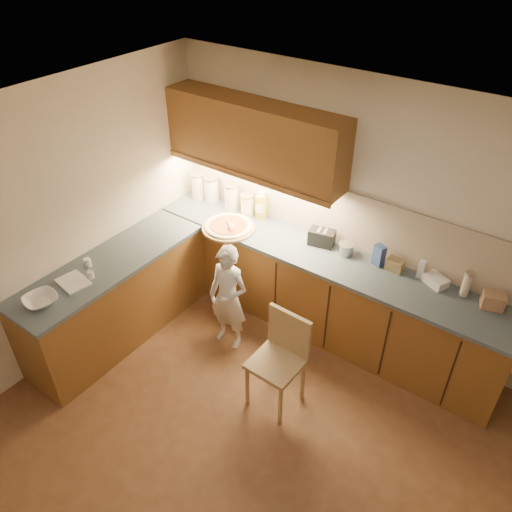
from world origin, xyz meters
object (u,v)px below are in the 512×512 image
oil_jug (261,206)px  toaster (322,237)px  child (228,298)px  wooden_chair (281,354)px  pizza_on_board (229,227)px

oil_jug → toaster: (0.78, -0.06, -0.07)m
child → wooden_chair: size_ratio=1.24×
pizza_on_board → toaster: pizza_on_board is taller
toaster → child: bearing=-132.1°
child → toaster: (0.50, 0.88, 0.42)m
child → oil_jug: oil_jug is taller
pizza_on_board → oil_jug: size_ratio=1.72×
wooden_chair → pizza_on_board: bearing=146.9°
wooden_chair → oil_jug: size_ratio=2.87×
oil_jug → toaster: 0.78m
pizza_on_board → oil_jug: oil_jug is taller
oil_jug → toaster: bearing=-4.5°
pizza_on_board → toaster: size_ratio=2.00×
pizza_on_board → oil_jug: (0.15, 0.38, 0.12)m
toaster → oil_jug: bearing=162.9°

